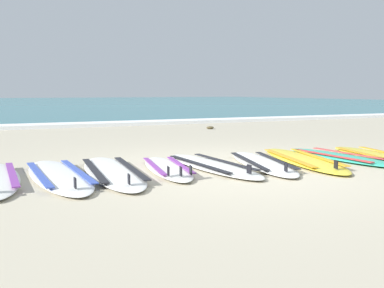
{
  "coord_description": "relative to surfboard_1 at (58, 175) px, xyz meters",
  "views": [
    {
      "loc": [
        -3.06,
        -5.14,
        1.05
      ],
      "look_at": [
        -0.22,
        1.0,
        0.25
      ],
      "focal_mm": 41.37,
      "sensor_mm": 36.0,
      "label": 1
    }
  ],
  "objects": [
    {
      "name": "surfboard_8",
      "position": [
        4.83,
        -0.5,
        0.0
      ],
      "size": [
        1.17,
        2.57,
        0.18
      ],
      "color": "yellow",
      "rests_on": "ground"
    },
    {
      "name": "surfboard_3",
      "position": [
        1.4,
        -0.08,
        0.0
      ],
      "size": [
        0.82,
        2.04,
        0.18
      ],
      "color": "silver",
      "rests_on": "ground"
    },
    {
      "name": "surfboard_2",
      "position": [
        0.67,
        -0.03,
        -0.0
      ],
      "size": [
        0.85,
        2.62,
        0.18
      ],
      "color": "white",
      "rests_on": "ground"
    },
    {
      "name": "surfboard_1",
      "position": [
        0.0,
        0.0,
        0.0
      ],
      "size": [
        0.7,
        2.55,
        0.18
      ],
      "color": "white",
      "rests_on": "ground"
    },
    {
      "name": "surfboard_4",
      "position": [
        2.03,
        -0.13,
        0.0
      ],
      "size": [
        0.7,
        2.37,
        0.18
      ],
      "color": "silver",
      "rests_on": "ground"
    },
    {
      "name": "surfboard_6",
      "position": [
        3.52,
        -0.24,
        -0.0
      ],
      "size": [
        1.26,
        2.65,
        0.18
      ],
      "color": "yellow",
      "rests_on": "ground"
    },
    {
      "name": "wave_foam_strip",
      "position": [
        2.31,
        8.06,
        0.02
      ],
      "size": [
        80.0,
        0.96,
        0.11
      ],
      "primitive_type": "cube",
      "color": "white",
      "rests_on": "ground"
    },
    {
      "name": "sea",
      "position": [
        2.31,
        37.58,
        0.01
      ],
      "size": [
        80.0,
        60.0,
        0.1
      ],
      "primitive_type": "cube",
      "color": "teal",
      "rests_on": "ground"
    },
    {
      "name": "surfboard_7",
      "position": [
        4.24,
        -0.27,
        0.0
      ],
      "size": [
        0.67,
        2.29,
        0.18
      ],
      "color": "#2DB793",
      "rests_on": "ground"
    },
    {
      "name": "seaweed_clump_near_shoreline",
      "position": [
        4.96,
        5.6,
        0.0
      ],
      "size": [
        0.22,
        0.18,
        0.08
      ],
      "primitive_type": "ellipsoid",
      "color": "#4C4228",
      "rests_on": "ground"
    },
    {
      "name": "ground_plane",
      "position": [
        2.31,
        -0.37,
        -0.04
      ],
      "size": [
        80.0,
        80.0,
        0.0
      ],
      "primitive_type": "plane",
      "color": "#B7AD93"
    },
    {
      "name": "surfboard_5",
      "position": [
        2.79,
        -0.25,
        0.0
      ],
      "size": [
        1.14,
        2.36,
        0.18
      ],
      "color": "white",
      "rests_on": "ground"
    }
  ]
}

